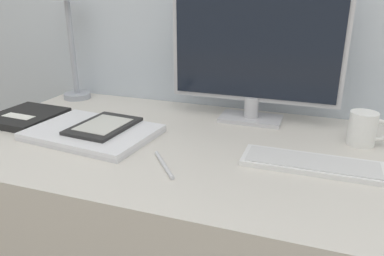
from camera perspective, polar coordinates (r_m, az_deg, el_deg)
monitor at (r=1.15m, az=9.58°, el=11.99°), size 0.52×0.11×0.43m
keyboard at (r=0.93m, az=17.74°, el=-5.18°), size 0.32×0.11×0.01m
laptop at (r=1.09m, az=-14.89°, el=-0.65°), size 0.36×0.27×0.02m
ereader at (r=1.09m, az=-13.35°, el=0.33°), size 0.16×0.21×0.01m
desk_lamp at (r=1.45m, az=-18.21°, el=15.01°), size 0.10×0.10×0.42m
notebook at (r=1.30m, az=-23.96°, el=1.60°), size 0.20×0.22×0.02m
coffee_mug at (r=1.09m, az=24.67°, el=-0.08°), size 0.11×0.07×0.09m
pen at (r=0.89m, az=-4.31°, el=-5.56°), size 0.10×0.12×0.01m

